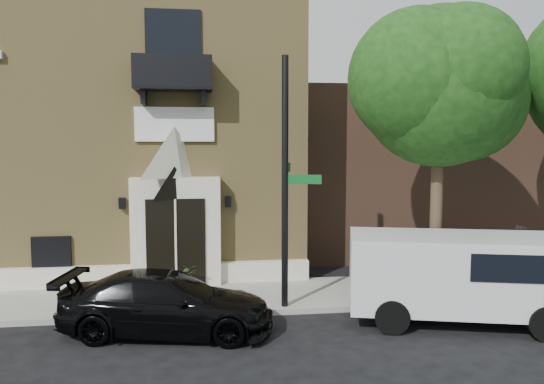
% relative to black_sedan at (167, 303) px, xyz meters
% --- Properties ---
extents(ground, '(120.00, 120.00, 0.00)m').
position_rel_black_sedan_xyz_m(ground, '(1.05, 0.89, -0.71)').
color(ground, black).
rests_on(ground, ground).
extents(sidewalk, '(42.00, 3.00, 0.15)m').
position_rel_black_sedan_xyz_m(sidewalk, '(2.05, 2.39, -0.63)').
color(sidewalk, gray).
rests_on(sidewalk, ground).
extents(church, '(12.20, 11.01, 9.30)m').
position_rel_black_sedan_xyz_m(church, '(-1.93, 8.84, 3.93)').
color(church, '#A58C4E').
rests_on(church, ground).
extents(neighbour_building, '(18.00, 8.00, 6.40)m').
position_rel_black_sedan_xyz_m(neighbour_building, '(13.05, 9.89, 2.49)').
color(neighbour_building, brown).
rests_on(neighbour_building, ground).
extents(street_tree_left, '(4.97, 4.38, 7.77)m').
position_rel_black_sedan_xyz_m(street_tree_left, '(7.08, 1.24, 5.16)').
color(street_tree_left, '#38281C').
rests_on(street_tree_left, sidewalk).
extents(black_sedan, '(5.13, 2.78, 1.41)m').
position_rel_black_sedan_xyz_m(black_sedan, '(0.00, 0.00, 0.00)').
color(black_sedan, black).
rests_on(black_sedan, ground).
extents(cargo_van, '(5.59, 3.37, 2.14)m').
position_rel_black_sedan_xyz_m(cargo_van, '(7.16, -0.27, 0.49)').
color(cargo_van, silver).
rests_on(cargo_van, ground).
extents(street_sign, '(0.98, 1.19, 6.38)m').
position_rel_black_sedan_xyz_m(street_sign, '(2.94, 1.19, 2.66)').
color(street_sign, black).
rests_on(street_sign, sidewalk).
extents(fire_hydrant, '(0.44, 0.35, 0.76)m').
position_rel_black_sedan_xyz_m(fire_hydrant, '(5.86, 1.16, -0.18)').
color(fire_hydrant, maroon).
rests_on(fire_hydrant, sidewalk).
extents(dumpster, '(2.05, 1.30, 1.27)m').
position_rel_black_sedan_xyz_m(dumpster, '(9.35, 1.36, 0.09)').
color(dumpster, '#0E3619').
rests_on(dumpster, sidewalk).
extents(planter, '(0.72, 0.64, 0.74)m').
position_rel_black_sedan_xyz_m(planter, '(0.36, 3.12, -0.18)').
color(planter, '#3C5828').
rests_on(planter, sidewalk).
extents(pedestrian_near, '(0.66, 0.49, 1.66)m').
position_rel_black_sedan_xyz_m(pedestrian_near, '(6.90, 1.98, 0.27)').
color(pedestrian_near, black).
rests_on(pedestrian_near, sidewalk).
extents(pedestrian_far, '(0.99, 1.10, 1.86)m').
position_rel_black_sedan_xyz_m(pedestrian_far, '(9.90, 2.00, 0.37)').
color(pedestrian_far, '#2F211F').
rests_on(pedestrian_far, sidewalk).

